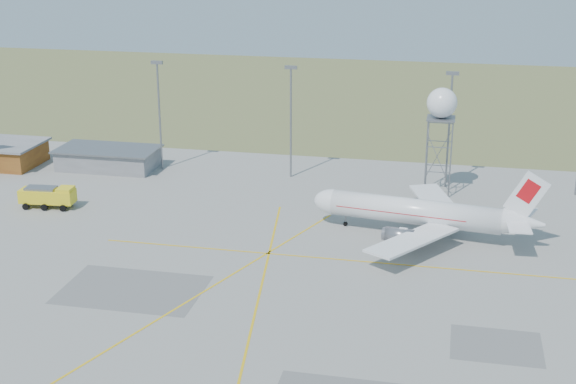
# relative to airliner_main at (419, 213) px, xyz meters

# --- Properties ---
(ground) EXTENTS (400.00, 400.00, 0.00)m
(ground) POSITION_rel_airliner_main_xyz_m (-14.61, -41.45, -3.60)
(ground) COLOR gray
(ground) RESTS_ON ground
(grass_strip) EXTENTS (400.00, 120.00, 0.03)m
(grass_strip) POSITION_rel_airliner_main_xyz_m (-14.61, 98.55, -3.59)
(grass_strip) COLOR olive
(grass_strip) RESTS_ON ground
(building_grey) EXTENTS (19.00, 10.00, 3.90)m
(building_grey) POSITION_rel_airliner_main_xyz_m (-59.61, 22.55, -1.63)
(building_grey) COLOR gray
(building_grey) RESTS_ON ground
(mast_a) EXTENTS (2.20, 0.50, 20.50)m
(mast_a) POSITION_rel_airliner_main_xyz_m (-49.61, 24.55, 8.47)
(mast_a) COLOR slate
(mast_a) RESTS_ON ground
(mast_b) EXTENTS (2.20, 0.50, 20.50)m
(mast_b) POSITION_rel_airliner_main_xyz_m (-24.61, 24.55, 8.47)
(mast_b) COLOR slate
(mast_b) RESTS_ON ground
(mast_c) EXTENTS (2.20, 0.50, 20.50)m
(mast_c) POSITION_rel_airliner_main_xyz_m (3.39, 24.55, 8.47)
(mast_c) COLOR slate
(mast_c) RESTS_ON ground
(airliner_main) EXTENTS (34.50, 33.25, 11.75)m
(airliner_main) POSITION_rel_airliner_main_xyz_m (0.00, 0.00, 0.00)
(airliner_main) COLOR white
(airliner_main) RESTS_ON ground
(radar_tower) EXTENTS (5.09, 5.09, 18.41)m
(radar_tower) POSITION_rel_airliner_main_xyz_m (2.00, 20.67, 6.73)
(radar_tower) COLOR slate
(radar_tower) RESTS_ON ground
(fire_truck) EXTENTS (9.15, 4.15, 3.58)m
(fire_truck) POSITION_rel_airliner_main_xyz_m (-59.94, -0.08, -1.88)
(fire_truck) COLOR yellow
(fire_truck) RESTS_ON ground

